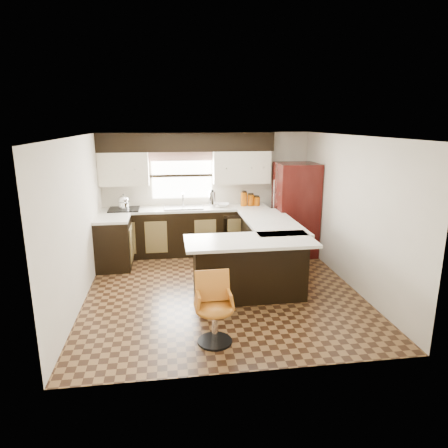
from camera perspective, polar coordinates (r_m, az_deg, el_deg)
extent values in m
plane|color=#49301A|center=(6.47, -0.35, -9.30)|extent=(4.40, 4.40, 0.00)
plane|color=silver|center=(5.93, -0.38, 12.44)|extent=(4.40, 4.40, 0.00)
plane|color=beige|center=(8.23, -2.46, 4.59)|extent=(4.40, 0.00, 4.40)
plane|color=beige|center=(4.01, 3.94, -6.12)|extent=(4.40, 0.00, 4.40)
plane|color=beige|center=(6.18, -20.05, 0.38)|extent=(0.00, 4.40, 4.40)
plane|color=beige|center=(6.70, 17.73, 1.63)|extent=(0.00, 4.40, 4.40)
cube|color=black|center=(8.07, -5.36, -1.11)|extent=(3.30, 0.60, 0.90)
cube|color=black|center=(7.51, -15.46, -2.79)|extent=(0.60, 0.70, 0.90)
cube|color=silver|center=(7.96, -5.44, 2.16)|extent=(3.30, 0.60, 0.04)
cube|color=silver|center=(7.39, -15.70, 0.71)|extent=(0.60, 0.70, 0.04)
cube|color=black|center=(7.92, -5.35, 11.58)|extent=(3.40, 0.35, 0.36)
cube|color=beige|center=(7.99, -14.11, 7.64)|extent=(0.94, 0.35, 0.64)
cube|color=beige|center=(8.08, 2.48, 8.13)|extent=(1.14, 0.35, 0.64)
cube|color=white|center=(8.13, -6.00, 6.90)|extent=(1.20, 0.02, 0.90)
cube|color=#D19B93|center=(8.04, -6.07, 9.61)|extent=(1.30, 0.06, 0.18)
cube|color=#B2B2B7|center=(7.93, -5.80, 2.39)|extent=(0.75, 0.45, 0.03)
cube|color=black|center=(7.91, 2.00, -1.53)|extent=(0.58, 0.03, 0.78)
cube|color=black|center=(7.97, -14.09, 2.06)|extent=(0.58, 0.50, 0.02)
cube|color=black|center=(7.05, 6.22, -3.45)|extent=(0.60, 1.95, 0.90)
cube|color=black|center=(6.04, 3.65, -6.49)|extent=(1.65, 0.60, 0.90)
cube|color=silver|center=(6.94, 6.73, 0.29)|extent=(0.84, 1.95, 0.04)
cube|color=silver|center=(5.80, 3.71, -2.46)|extent=(1.89, 0.84, 0.04)
cube|color=#350B08|center=(8.01, 10.15, 2.03)|extent=(0.78, 0.75, 1.83)
cylinder|color=silver|center=(7.96, -1.69, 3.55)|extent=(0.13, 0.13, 0.31)
imported|color=white|center=(8.02, -0.18, 2.72)|extent=(0.31, 0.31, 0.07)
cylinder|color=#9E4704|center=(8.08, 2.85, 3.57)|extent=(0.13, 0.13, 0.28)
cylinder|color=#9E4704|center=(8.12, 3.83, 3.41)|extent=(0.13, 0.13, 0.23)
cylinder|color=#9E4704|center=(8.15, 4.69, 3.25)|extent=(0.13, 0.13, 0.17)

